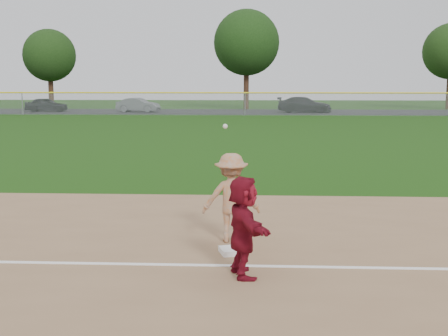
{
  "coord_description": "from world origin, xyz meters",
  "views": [
    {
      "loc": [
        0.54,
        -9.71,
        3.05
      ],
      "look_at": [
        0.0,
        1.5,
        1.3
      ],
      "focal_mm": 45.0,
      "sensor_mm": 36.0,
      "label": 1
    }
  ],
  "objects_px": {
    "car_mid": "(138,105)",
    "car_right": "(304,105)",
    "car_left": "(47,105)",
    "first_base": "(232,251)",
    "base_runner": "(243,226)"
  },
  "relations": [
    {
      "from": "first_base",
      "to": "car_mid",
      "type": "distance_m",
      "value": 46.39
    },
    {
      "from": "car_left",
      "to": "car_right",
      "type": "height_order",
      "value": "car_right"
    },
    {
      "from": "first_base",
      "to": "base_runner",
      "type": "relative_size",
      "value": 0.26
    },
    {
      "from": "car_mid",
      "to": "car_right",
      "type": "distance_m",
      "value": 16.18
    },
    {
      "from": "first_base",
      "to": "car_mid",
      "type": "bearing_deg",
      "value": 103.39
    },
    {
      "from": "car_mid",
      "to": "car_left",
      "type": "bearing_deg",
      "value": 99.76
    },
    {
      "from": "first_base",
      "to": "car_mid",
      "type": "xyz_separation_m",
      "value": [
        -10.74,
        45.12,
        0.63
      ]
    },
    {
      "from": "car_left",
      "to": "car_right",
      "type": "relative_size",
      "value": 0.79
    },
    {
      "from": "base_runner",
      "to": "car_right",
      "type": "relative_size",
      "value": 0.31
    },
    {
      "from": "car_left",
      "to": "car_right",
      "type": "distance_m",
      "value": 25.36
    },
    {
      "from": "car_left",
      "to": "first_base",
      "type": "bearing_deg",
      "value": -163.67
    },
    {
      "from": "car_mid",
      "to": "car_right",
      "type": "height_order",
      "value": "car_right"
    },
    {
      "from": "car_left",
      "to": "car_right",
      "type": "xyz_separation_m",
      "value": [
        25.36,
        -0.26,
        0.06
      ]
    },
    {
      "from": "car_left",
      "to": "car_mid",
      "type": "bearing_deg",
      "value": -98.17
    },
    {
      "from": "first_base",
      "to": "car_left",
      "type": "bearing_deg",
      "value": 113.77
    }
  ]
}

